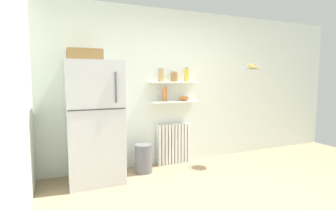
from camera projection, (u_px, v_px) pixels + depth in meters
ground_plane at (226, 196)px, 3.25m from camera, size 7.04×7.04×0.00m
back_wall at (174, 88)px, 4.53m from camera, size 7.04×0.10×2.60m
side_wall_left at (12, 96)px, 2.33m from camera, size 0.10×4.80×2.60m
refrigerator at (94, 120)px, 3.67m from camera, size 0.74×0.71×1.84m
radiator at (173, 144)px, 4.48m from camera, size 0.58×0.12×0.69m
wall_shelf_lower at (174, 102)px, 4.38m from camera, size 0.84×0.22×0.02m
wall_shelf_upper at (174, 82)px, 4.35m from camera, size 0.84×0.22×0.02m
storage_jar_0 at (161, 75)px, 4.25m from camera, size 0.10×0.10×0.21m
storage_jar_1 at (174, 77)px, 4.34m from camera, size 0.12×0.12×0.16m
storage_jar_2 at (187, 75)px, 4.43m from camera, size 0.08×0.08×0.23m
vase at (165, 94)px, 4.30m from camera, size 0.08×0.08×0.23m
shelf_bowl at (184, 98)px, 4.45m from camera, size 0.16×0.16×0.07m
trash_bin at (144, 158)px, 4.07m from camera, size 0.27×0.27×0.44m
hanging_fruit_basket at (252, 67)px, 4.38m from camera, size 0.30×0.30×0.10m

